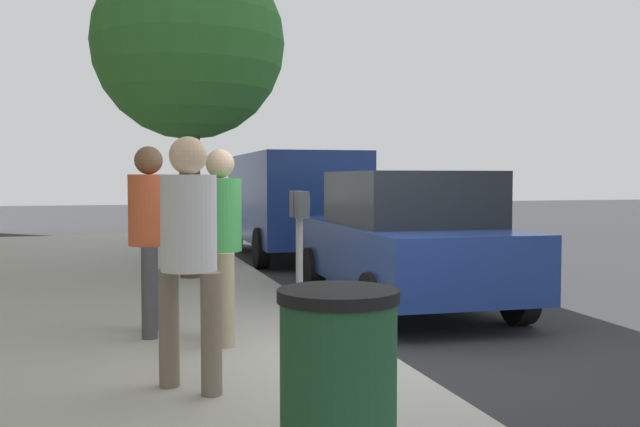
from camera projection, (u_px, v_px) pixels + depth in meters
ground_plane at (375, 360)px, 6.64m from camera, size 80.00×80.00×0.00m
sidewalk_slab at (27, 378)px, 5.80m from camera, size 28.00×6.00×0.15m
parking_meter at (299, 231)px, 7.01m from camera, size 0.36×0.12×1.41m
pedestrian_at_meter at (220, 228)px, 6.67m from camera, size 0.54×0.39×1.80m
pedestrian_bystander at (189, 240)px, 5.14m from camera, size 0.44×0.42×1.83m
parking_officer at (149, 222)px, 7.01m from camera, size 0.55×0.40×1.85m
parked_sedan_near at (405, 239)px, 9.35m from camera, size 4.47×2.10×1.77m
parked_van_far at (291, 198)px, 15.20m from camera, size 5.26×2.24×2.18m
street_tree at (189, 45)px, 10.93m from camera, size 2.92×2.92×5.05m
traffic_signal at (189, 137)px, 15.71m from camera, size 0.24×0.44×3.60m
trash_bin at (338, 393)px, 3.44m from camera, size 0.59×0.59×1.01m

